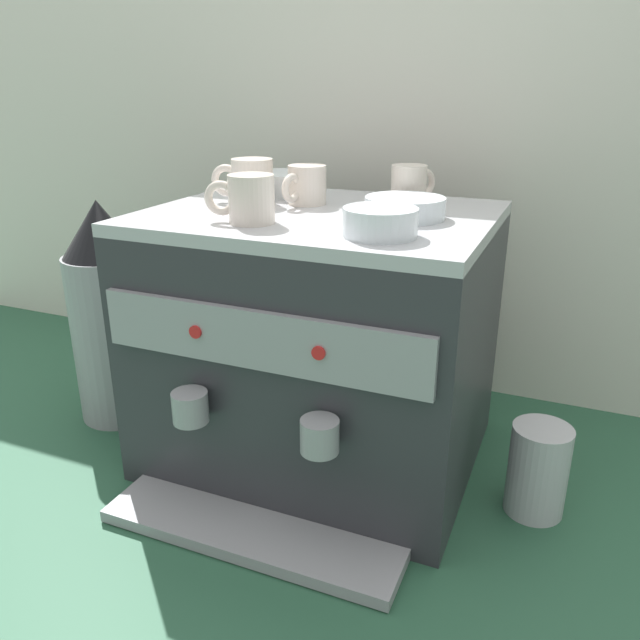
% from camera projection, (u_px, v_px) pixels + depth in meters
% --- Properties ---
extents(ground_plane, '(4.00, 4.00, 0.00)m').
position_uv_depth(ground_plane, '(320.00, 449.00, 1.22)').
color(ground_plane, '#28563D').
extents(tiled_backsplash_wall, '(2.80, 0.03, 1.09)m').
position_uv_depth(tiled_backsplash_wall, '(391.00, 143.00, 1.37)').
color(tiled_backsplash_wall, silver).
rests_on(tiled_backsplash_wall, ground_plane).
extents(espresso_machine, '(0.57, 0.57, 0.46)m').
position_uv_depth(espresso_machine, '(319.00, 341.00, 1.14)').
color(espresso_machine, '#2D2D33').
rests_on(espresso_machine, ground_plane).
extents(ceramic_cup_0, '(0.07, 0.09, 0.07)m').
position_uv_depth(ceramic_cup_0, '(410.00, 185.00, 1.09)').
color(ceramic_cup_0, beige).
rests_on(ceramic_cup_0, espresso_machine).
extents(ceramic_cup_1, '(0.11, 0.07, 0.08)m').
position_uv_depth(ceramic_cup_1, '(250.00, 181.00, 1.11)').
color(ceramic_cup_1, beige).
rests_on(ceramic_cup_1, espresso_machine).
extents(ceramic_cup_2, '(0.11, 0.07, 0.07)m').
position_uv_depth(ceramic_cup_2, '(249.00, 199.00, 0.96)').
color(ceramic_cup_2, beige).
rests_on(ceramic_cup_2, espresso_machine).
extents(ceramic_cup_3, '(0.07, 0.10, 0.07)m').
position_uv_depth(ceramic_cup_3, '(306.00, 185.00, 1.10)').
color(ceramic_cup_3, beige).
rests_on(ceramic_cup_3, espresso_machine).
extents(ceramic_bowl_0, '(0.11, 0.11, 0.04)m').
position_uv_depth(ceramic_bowl_0, '(380.00, 223.00, 0.88)').
color(ceramic_bowl_0, silver).
rests_on(ceramic_bowl_0, espresso_machine).
extents(ceramic_bowl_1, '(0.13, 0.13, 0.04)m').
position_uv_depth(ceramic_bowl_1, '(281.00, 184.00, 1.21)').
color(ceramic_bowl_1, silver).
rests_on(ceramic_bowl_1, espresso_machine).
extents(ceramic_bowl_2, '(0.13, 0.13, 0.03)m').
position_uv_depth(ceramic_bowl_2, '(404.00, 208.00, 1.00)').
color(ceramic_bowl_2, silver).
rests_on(ceramic_bowl_2, espresso_machine).
extents(coffee_grinder, '(0.16, 0.16, 0.46)m').
position_uv_depth(coffee_grinder, '(110.00, 315.00, 1.28)').
color(coffee_grinder, '#939399').
rests_on(coffee_grinder, ground_plane).
extents(milk_pitcher, '(0.10, 0.10, 0.16)m').
position_uv_depth(milk_pitcher, '(538.00, 470.00, 1.02)').
color(milk_pitcher, '#B7B7BC').
rests_on(milk_pitcher, ground_plane).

